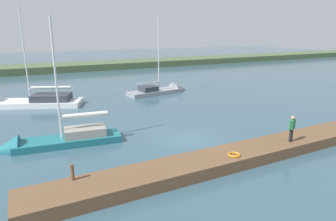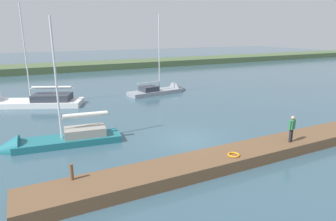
% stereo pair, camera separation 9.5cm
% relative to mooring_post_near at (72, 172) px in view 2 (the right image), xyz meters
% --- Properties ---
extents(ground_plane, '(200.00, 200.00, 0.00)m').
position_rel_mooring_post_near_xyz_m(ground_plane, '(-8.16, -3.30, -1.03)').
color(ground_plane, '#385666').
extents(far_shoreline, '(180.00, 8.00, 2.40)m').
position_rel_mooring_post_near_xyz_m(far_shoreline, '(-8.16, -45.57, -1.03)').
color(far_shoreline, '#4C603D').
rests_on(far_shoreline, ground_plane).
extents(dock_pier, '(21.48, 2.21, 0.65)m').
position_rel_mooring_post_near_xyz_m(dock_pier, '(-8.16, 0.77, -0.71)').
color(dock_pier, brown).
rests_on(dock_pier, ground_plane).
extents(mooring_post_near, '(0.16, 0.16, 0.76)m').
position_rel_mooring_post_near_xyz_m(mooring_post_near, '(0.00, 0.00, 0.00)').
color(mooring_post_near, brown).
rests_on(mooring_post_near, dock_pier).
extents(life_ring_buoy, '(0.66, 0.66, 0.10)m').
position_rel_mooring_post_near_xyz_m(life_ring_buoy, '(-8.16, 1.22, -0.33)').
color(life_ring_buoy, orange).
rests_on(life_ring_buoy, dock_pier).
extents(sailboat_outer_mooring, '(8.05, 2.83, 8.91)m').
position_rel_mooring_post_near_xyz_m(sailboat_outer_mooring, '(0.20, -6.44, -0.88)').
color(sailboat_outer_mooring, '#1E6B75').
rests_on(sailboat_outer_mooring, ground_plane).
extents(sailboat_near_dock, '(10.84, 6.82, 11.01)m').
position_rel_mooring_post_near_xyz_m(sailboat_near_dock, '(2.07, -19.18, -0.88)').
color(sailboat_near_dock, white).
rests_on(sailboat_near_dock, ground_plane).
extents(sailboat_far_left, '(8.05, 3.14, 9.93)m').
position_rel_mooring_post_near_xyz_m(sailboat_far_left, '(-13.80, -18.33, -0.88)').
color(sailboat_far_left, gray).
rests_on(sailboat_far_left, ground_plane).
extents(person_on_dock, '(0.60, 0.33, 1.62)m').
position_rel_mooring_post_near_xyz_m(person_on_dock, '(-12.54, 1.14, 0.55)').
color(person_on_dock, '#28282D').
rests_on(person_on_dock, dock_pier).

